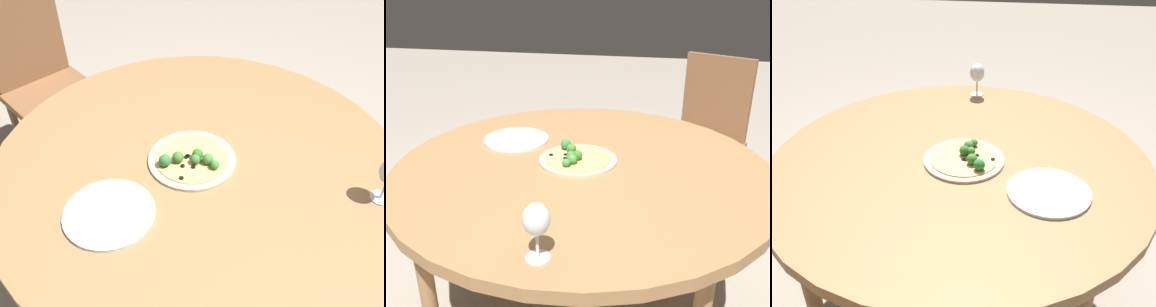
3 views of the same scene
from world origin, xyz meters
The scene contains 5 objects.
ground_plane centered at (0.00, 0.00, 0.00)m, with size 12.00×12.00×0.00m, color gray.
dining_table centered at (0.00, 0.00, 0.67)m, with size 1.33×1.33×0.72m.
pizza centered at (-0.02, 0.02, 0.73)m, with size 0.28×0.28×0.05m.
wine_glass centered at (0.00, -0.56, 0.82)m, with size 0.07×0.07×0.15m.
plate_near centered at (-0.30, 0.17, 0.72)m, with size 0.26×0.26×0.01m.
Camera 3 is at (-0.19, 1.26, 1.51)m, focal length 40.00 mm.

